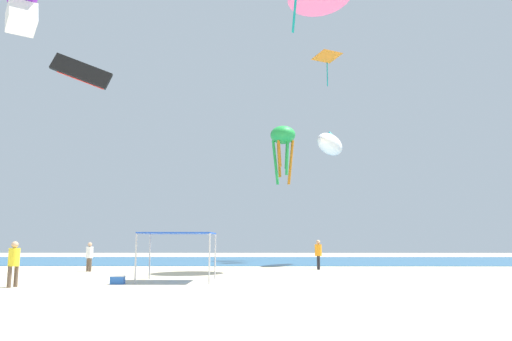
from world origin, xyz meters
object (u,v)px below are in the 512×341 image
person_rightmost (90,254)px  person_far_shore (318,252)px  kite_diamond_orange (327,58)px  canopy_tent (178,235)px  kite_inflatable_white (330,144)px  kite_box_purple (23,3)px  person_leftmost (14,260)px  kite_parafoil_black (81,72)px  kite_octopus_green (283,138)px  cooler_box (118,280)px

person_rightmost → person_far_shore: 14.07m
person_rightmost → person_far_shore: (13.91, 2.13, 0.09)m
person_rightmost → kite_diamond_orange: 27.07m
person_rightmost → kite_diamond_orange: bearing=80.1°
canopy_tent → kite_inflatable_white: 19.40m
kite_diamond_orange → kite_inflatable_white: 10.22m
canopy_tent → person_far_shore: canopy_tent is taller
person_far_shore → kite_box_purple: bearing=-70.0°
person_leftmost → kite_box_purple: size_ratio=0.51×
person_leftmost → kite_parafoil_black: (-3.25, 14.46, 12.90)m
canopy_tent → kite_octopus_green: kite_octopus_green is taller
kite_inflatable_white → cooler_box: bearing=-12.2°
kite_box_purple → kite_parafoil_black: kite_box_purple is taller
canopy_tent → person_leftmost: (-6.01, -2.73, -1.02)m
person_rightmost → kite_parafoil_black: kite_parafoil_black is taller
person_leftmost → person_far_shore: 18.12m
person_far_shore → kite_octopus_green: kite_octopus_green is taller
kite_octopus_green → kite_parafoil_black: bearing=158.0°
kite_box_purple → kite_inflatable_white: size_ratio=0.64×
kite_box_purple → kite_diamond_orange: 25.96m
canopy_tent → cooler_box: bearing=-150.2°
person_far_shore → kite_inflatable_white: 10.33m
kite_parafoil_black → kite_octopus_green: kite_parafoil_black is taller
kite_inflatable_white → kite_diamond_orange: bearing=-164.8°
person_rightmost → person_far_shore: size_ratio=0.92×
kite_octopus_green → kite_inflatable_white: kite_octopus_green is taller
person_far_shore → kite_parafoil_black: bearing=-97.5°
kite_box_purple → kite_octopus_green: (15.41, 19.90, -3.52)m
canopy_tent → cooler_box: 3.25m
kite_diamond_orange → kite_inflatable_white: bearing=-125.4°
person_rightmost → kite_parafoil_black: size_ratio=0.39×
person_leftmost → person_rightmost: size_ratio=1.04×
person_far_shore → person_leftmost: bearing=-47.5°
cooler_box → kite_inflatable_white: bearing=55.7°
person_rightmost → kite_box_purple: (-3.05, -3.97, 13.96)m
canopy_tent → person_far_shore: (7.40, 9.46, -0.97)m
kite_inflatable_white → kite_octopus_green: bearing=-134.7°
kite_parafoil_black → kite_octopus_green: size_ratio=0.79×
kite_octopus_green → kite_diamond_orange: (3.92, -2.88, 6.80)m
cooler_box → kite_parafoil_black: size_ratio=0.13×
canopy_tent → person_rightmost: canopy_tent is taller
person_leftmost → cooler_box: (3.72, 1.42, -0.87)m
kite_octopus_green → kite_diamond_orange: size_ratio=1.89×
person_rightmost → cooler_box: 9.65m
person_far_shore → kite_diamond_orange: size_ratio=0.63×
cooler_box → kite_inflatable_white: kite_inflatable_white is taller
kite_parafoil_black → canopy_tent: bearing=-58.0°
cooler_box → kite_diamond_orange: 30.70m
canopy_tent → kite_inflatable_white: kite_inflatable_white is taller
person_far_shore → kite_inflatable_white: size_ratio=0.34×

